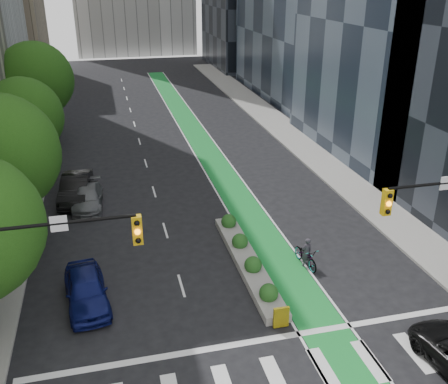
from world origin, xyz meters
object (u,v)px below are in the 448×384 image
median_planter (247,259)px  parked_car_left_far (88,198)px  cyclist (306,252)px  bicycle (306,256)px  parked_car_left_near (86,290)px  parked_car_left_mid (76,188)px

median_planter → parked_car_left_far: 12.56m
cyclist → median_planter: bearing=-25.3°
bicycle → parked_car_left_far: size_ratio=0.47×
median_planter → bicycle: (3.00, -0.73, 0.20)m
cyclist → parked_car_left_near: cyclist is taller
parked_car_left_near → cyclist: bearing=-2.9°
parked_car_left_far → cyclist: bearing=-39.6°
parked_car_left_near → parked_car_left_far: size_ratio=1.01×
parked_car_left_mid → parked_car_left_near: bearing=-80.3°
parked_car_left_near → parked_car_left_mid: (-0.78, 12.37, 0.07)m
cyclist → parked_car_left_near: size_ratio=0.36×
bicycle → cyclist: cyclist is taller
parked_car_left_mid → parked_car_left_far: bearing=-54.6°
parked_car_left_mid → bicycle: bearing=-38.1°
bicycle → parked_car_left_near: size_ratio=0.47×
median_planter → bicycle: size_ratio=4.74×
bicycle → parked_car_left_mid: bearing=127.5°
median_planter → parked_car_left_mid: (-8.98, 10.91, 0.48)m
bicycle → parked_car_left_mid: (-11.98, 11.64, 0.29)m
bicycle → parked_car_left_near: (-11.20, -0.74, 0.22)m
cyclist → bicycle: bearing=-101.5°
parked_car_left_far → bicycle: bearing=-39.4°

